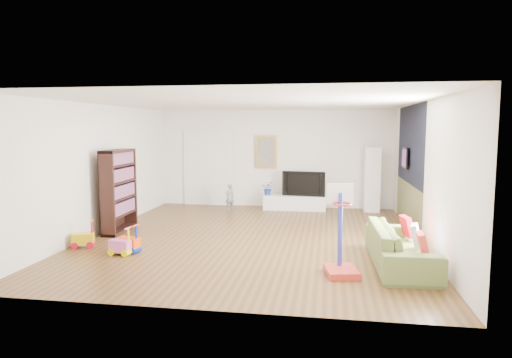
% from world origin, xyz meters
% --- Properties ---
extents(floor, '(6.50, 7.50, 0.00)m').
position_xyz_m(floor, '(0.00, 0.00, 0.00)').
color(floor, brown).
rests_on(floor, ground).
extents(ceiling, '(6.50, 7.50, 0.00)m').
position_xyz_m(ceiling, '(0.00, 0.00, 2.70)').
color(ceiling, white).
rests_on(ceiling, ground).
extents(wall_back, '(6.50, 0.00, 2.70)m').
position_xyz_m(wall_back, '(0.00, 3.75, 1.35)').
color(wall_back, silver).
rests_on(wall_back, ground).
extents(wall_front, '(6.50, 0.00, 2.70)m').
position_xyz_m(wall_front, '(0.00, -3.75, 1.35)').
color(wall_front, silver).
rests_on(wall_front, ground).
extents(wall_left, '(0.00, 7.50, 2.70)m').
position_xyz_m(wall_left, '(-3.25, 0.00, 1.35)').
color(wall_left, silver).
rests_on(wall_left, ground).
extents(wall_right, '(0.00, 7.50, 2.70)m').
position_xyz_m(wall_right, '(3.25, 0.00, 1.35)').
color(wall_right, white).
rests_on(wall_right, ground).
extents(navy_accent, '(0.01, 3.20, 1.70)m').
position_xyz_m(navy_accent, '(3.23, 1.40, 1.85)').
color(navy_accent, black).
rests_on(navy_accent, wall_right).
extents(olive_wainscot, '(0.01, 3.20, 1.00)m').
position_xyz_m(olive_wainscot, '(3.23, 1.40, 0.50)').
color(olive_wainscot, brown).
rests_on(olive_wainscot, wall_right).
extents(doorway, '(1.45, 0.06, 2.10)m').
position_xyz_m(doorway, '(-1.90, 3.71, 1.05)').
color(doorway, white).
rests_on(doorway, ground).
extents(painting_back, '(0.62, 0.06, 0.92)m').
position_xyz_m(painting_back, '(-0.25, 3.71, 1.55)').
color(painting_back, gold).
rests_on(painting_back, wall_back).
extents(artwork_right, '(0.04, 0.56, 0.46)m').
position_xyz_m(artwork_right, '(3.17, 1.60, 1.55)').
color(artwork_right, '#7F3F8C').
rests_on(artwork_right, wall_right).
extents(media_console, '(1.68, 0.43, 0.39)m').
position_xyz_m(media_console, '(0.60, 3.26, 0.20)').
color(media_console, silver).
rests_on(media_console, ground).
extents(tall_cabinet, '(0.40, 0.40, 1.70)m').
position_xyz_m(tall_cabinet, '(2.64, 3.37, 0.85)').
color(tall_cabinet, white).
rests_on(tall_cabinet, ground).
extents(bookshelf, '(0.35, 1.21, 1.75)m').
position_xyz_m(bookshelf, '(-2.92, 0.12, 0.88)').
color(bookshelf, black).
rests_on(bookshelf, ground).
extents(sofa, '(0.93, 2.23, 0.64)m').
position_xyz_m(sofa, '(2.66, -1.49, 0.32)').
color(sofa, olive).
rests_on(sofa, ground).
extents(basketball_hoop, '(0.57, 0.65, 1.38)m').
position_xyz_m(basketball_hoop, '(1.71, -2.12, 0.69)').
color(basketball_hoop, red).
rests_on(basketball_hoop, ground).
extents(ride_on_yellow, '(0.43, 0.34, 0.51)m').
position_xyz_m(ride_on_yellow, '(-2.98, -1.26, 0.25)').
color(ride_on_yellow, gold).
rests_on(ride_on_yellow, ground).
extents(ride_on_orange, '(0.42, 0.30, 0.51)m').
position_xyz_m(ride_on_orange, '(-2.01, -1.44, 0.25)').
color(ride_on_orange, '#FF450C').
rests_on(ride_on_orange, ground).
extents(ride_on_pink, '(0.40, 0.27, 0.49)m').
position_xyz_m(ride_on_pink, '(-2.08, -1.61, 0.25)').
color(ride_on_pink, pink).
rests_on(ride_on_pink, ground).
extents(child, '(0.31, 0.31, 0.73)m').
position_xyz_m(child, '(-1.11, 2.89, 0.36)').
color(child, gray).
rests_on(child, ground).
extents(tv, '(1.17, 0.30, 0.67)m').
position_xyz_m(tv, '(0.85, 3.32, 0.72)').
color(tv, black).
rests_on(tv, media_console).
extents(vase_plant, '(0.37, 0.33, 0.37)m').
position_xyz_m(vase_plant, '(-0.13, 3.30, 0.58)').
color(vase_plant, navy).
rests_on(vase_plant, media_console).
extents(pillow_left, '(0.11, 0.36, 0.35)m').
position_xyz_m(pillow_left, '(2.87, -2.09, 0.51)').
color(pillow_left, '#D53C32').
rests_on(pillow_left, sofa).
extents(pillow_center, '(0.17, 0.36, 0.34)m').
position_xyz_m(pillow_center, '(2.89, -1.49, 0.51)').
color(pillow_center, silver).
rests_on(pillow_center, sofa).
extents(pillow_right, '(0.16, 0.37, 0.36)m').
position_xyz_m(pillow_right, '(2.85, -0.83, 0.51)').
color(pillow_right, '#A80C17').
rests_on(pillow_right, sofa).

